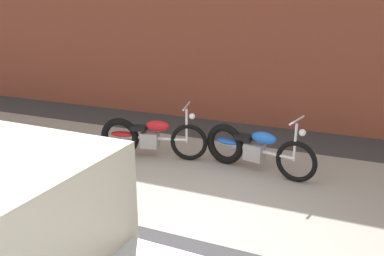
% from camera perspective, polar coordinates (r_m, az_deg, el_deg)
% --- Properties ---
extents(ground_plane, '(80.00, 80.00, 0.00)m').
position_cam_1_polar(ground_plane, '(4.95, -3.86, -15.14)').
color(ground_plane, '#38383A').
extents(sidewalk_slab, '(36.00, 3.50, 0.01)m').
position_cam_1_polar(sidewalk_slab, '(6.37, 3.27, -7.32)').
color(sidewalk_slab, '#9E998E').
rests_on(sidewalk_slab, ground).
extents(brick_building_wall, '(36.00, 0.50, 4.57)m').
position_cam_1_polar(brick_building_wall, '(9.13, 11.13, 14.67)').
color(brick_building_wall, brown).
rests_on(brick_building_wall, ground).
extents(motorcycle_red, '(1.98, 0.71, 1.03)m').
position_cam_1_polar(motorcycle_red, '(7.12, -6.87, -1.29)').
color(motorcycle_red, black).
rests_on(motorcycle_red, ground).
extents(motorcycle_blue, '(1.98, 0.72, 1.03)m').
position_cam_1_polar(motorcycle_blue, '(6.59, 8.59, -2.91)').
color(motorcycle_blue, black).
rests_on(motorcycle_blue, ground).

